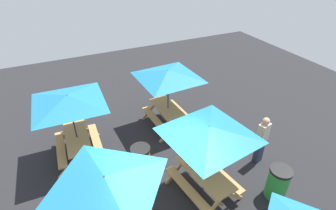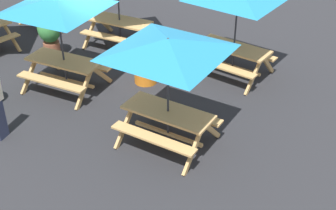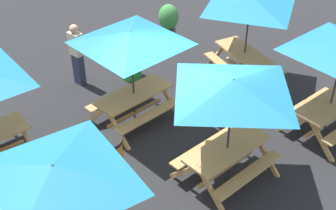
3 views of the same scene
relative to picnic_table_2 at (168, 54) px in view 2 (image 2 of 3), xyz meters
name	(u,v)px [view 2 (image 2 of 3)]	position (x,y,z in m)	size (l,w,h in m)	color
ground_plane	(98,65)	(-3.43, 1.75, -1.99)	(24.00, 24.00, 0.00)	#232326
picnic_table_2	(168,54)	(0.00, 0.00, 0.00)	(2.82, 2.82, 2.34)	tan
picnic_table_4	(57,10)	(-3.26, 0.45, 0.00)	(2.80, 2.80, 2.34)	tan
trash_bin_orange	(145,64)	(-1.86, 1.76, -1.49)	(0.59, 0.59, 0.98)	orange
potted_plant_0	(50,32)	(-4.86, 1.52, -1.30)	(0.63, 0.63, 1.22)	#935138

